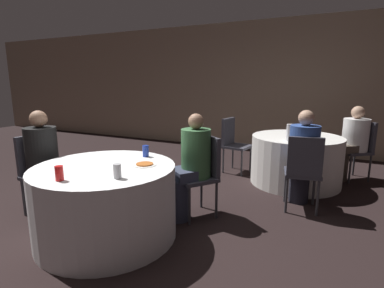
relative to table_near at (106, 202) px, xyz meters
name	(u,v)px	position (x,y,z in m)	size (l,w,h in m)	color
ground_plane	(100,226)	(-0.22, 0.12, -0.36)	(16.00, 16.00, 0.00)	black
wall_back	(234,87)	(-0.22, 4.56, 1.04)	(16.00, 0.06, 2.80)	gray
table_near	(106,202)	(0.00, 0.00, 0.00)	(1.36, 1.36, 0.72)	white
table_far	(296,160)	(1.45, 2.49, 0.00)	(1.31, 1.31, 0.72)	white
chair_near_west	(39,167)	(-1.09, 0.11, 0.19)	(0.44, 0.44, 0.91)	#383842
chair_near_northeast	(203,168)	(0.64, 0.88, 0.19)	(0.56, 0.56, 0.91)	#383842
chair_far_west	(233,140)	(0.40, 2.66, 0.19)	(0.46, 0.46, 0.91)	#383842
chair_far_south	(303,167)	(1.66, 1.45, 0.19)	(0.47, 0.47, 0.91)	#383842
chair_far_northeast	(360,145)	(2.31, 3.13, 0.19)	(0.56, 0.56, 0.91)	#383842
person_blue_shirt	(303,159)	(1.63, 1.60, 0.25)	(0.38, 0.51, 1.20)	black
person_black_shirt	(46,163)	(-0.93, 0.09, 0.25)	(0.51, 0.36, 1.20)	#33384C
person_green_jacket	(190,166)	(0.55, 0.75, 0.23)	(0.45, 0.47, 1.18)	#33384C
person_white_shirt	(351,142)	(2.18, 3.04, 0.24)	(0.51, 0.49, 1.15)	#4C4238
pizza_plate_near	(145,164)	(0.33, 0.20, 0.37)	(0.23, 0.23, 0.02)	white
soda_can_silver	(117,171)	(0.35, -0.23, 0.42)	(0.07, 0.07, 0.12)	silver
soda_can_red	(59,173)	(-0.03, -0.48, 0.42)	(0.07, 0.07, 0.12)	red
soda_can_blue	(146,151)	(0.14, 0.49, 0.42)	(0.07, 0.07, 0.12)	#1E38A5
bottle_far	(290,133)	(1.39, 2.08, 0.48)	(0.09, 0.09, 0.23)	white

